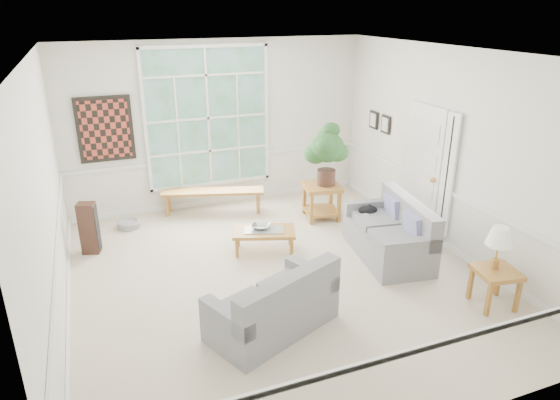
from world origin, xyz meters
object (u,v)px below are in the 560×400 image
object	(u,v)px
coffee_table	(264,241)
side_table	(494,288)
loveseat_right	(388,229)
end_table	(321,201)
loveseat_front	(272,299)

from	to	relation	value
coffee_table	side_table	world-z (taller)	side_table
coffee_table	loveseat_right	bearing A→B (deg)	-6.50
side_table	loveseat_right	bearing A→B (deg)	107.28
end_table	side_table	world-z (taller)	end_table
side_table	coffee_table	bearing A→B (deg)	131.67
coffee_table	side_table	distance (m)	3.26
end_table	side_table	size ratio (longest dim) A/B	1.23
loveseat_right	side_table	xyz separation A→B (m)	(0.51, -1.63, -0.19)
coffee_table	end_table	bearing A→B (deg)	51.16
loveseat_right	loveseat_front	size ratio (longest dim) A/B	1.09
loveseat_right	side_table	distance (m)	1.72
loveseat_right	end_table	distance (m)	1.69
loveseat_front	end_table	bearing A→B (deg)	31.55
coffee_table	end_table	size ratio (longest dim) A/B	1.52
loveseat_front	coffee_table	distance (m)	1.99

